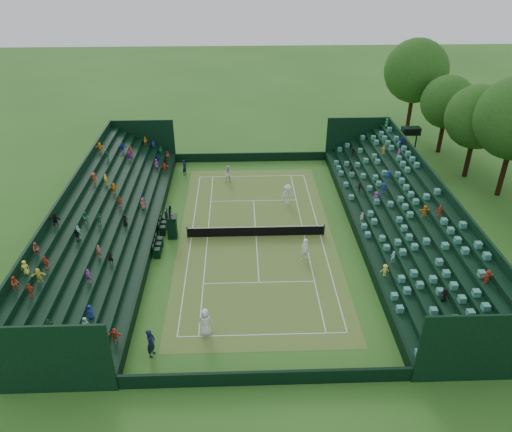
{
  "coord_description": "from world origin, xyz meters",
  "views": [
    {
      "loc": [
        -1.29,
        -35.83,
        22.66
      ],
      "look_at": [
        0.0,
        0.0,
        2.0
      ],
      "focal_mm": 35.0,
      "sensor_mm": 36.0,
      "label": 1
    }
  ],
  "objects_px": {
    "player_near_east": "(305,249)",
    "player_far_east": "(288,194)",
    "tennis_net": "(256,231)",
    "umpire_chair": "(172,224)",
    "player_near_west": "(205,322)",
    "player_far_west": "(229,174)"
  },
  "relations": [
    {
      "from": "tennis_net",
      "to": "player_near_west",
      "type": "xyz_separation_m",
      "value": [
        -3.64,
        -11.65,
        0.47
      ]
    },
    {
      "from": "umpire_chair",
      "to": "player_far_east",
      "type": "xyz_separation_m",
      "value": [
        10.25,
        5.69,
        -0.33
      ]
    },
    {
      "from": "player_near_west",
      "to": "player_far_west",
      "type": "height_order",
      "value": "player_near_west"
    },
    {
      "from": "umpire_chair",
      "to": "player_far_west",
      "type": "xyz_separation_m",
      "value": [
        4.62,
        10.47,
        -0.4
      ]
    },
    {
      "from": "player_far_west",
      "to": "player_far_east",
      "type": "bearing_deg",
      "value": -39.15
    },
    {
      "from": "umpire_chair",
      "to": "player_near_east",
      "type": "xyz_separation_m",
      "value": [
        10.74,
        -3.59,
        -0.36
      ]
    },
    {
      "from": "tennis_net",
      "to": "umpire_chair",
      "type": "bearing_deg",
      "value": 179.2
    },
    {
      "from": "player_near_west",
      "to": "player_far_west",
      "type": "bearing_deg",
      "value": -91.98
    },
    {
      "from": "umpire_chair",
      "to": "player_far_east",
      "type": "bearing_deg",
      "value": 29.04
    },
    {
      "from": "player_near_east",
      "to": "player_far_east",
      "type": "relative_size",
      "value": 0.97
    },
    {
      "from": "player_near_west",
      "to": "player_far_west",
      "type": "xyz_separation_m",
      "value": [
        1.21,
        22.22,
        -0.09
      ]
    },
    {
      "from": "player_far_west",
      "to": "player_far_east",
      "type": "xyz_separation_m",
      "value": [
        5.63,
        -4.79,
        0.07
      ]
    },
    {
      "from": "player_far_west",
      "to": "player_far_east",
      "type": "distance_m",
      "value": 7.39
    },
    {
      "from": "tennis_net",
      "to": "player_far_west",
      "type": "distance_m",
      "value": 10.86
    },
    {
      "from": "player_near_east",
      "to": "player_far_east",
      "type": "bearing_deg",
      "value": -108.53
    },
    {
      "from": "player_near_east",
      "to": "player_far_west",
      "type": "bearing_deg",
      "value": -88.04
    },
    {
      "from": "tennis_net",
      "to": "player_far_east",
      "type": "height_order",
      "value": "player_far_east"
    },
    {
      "from": "umpire_chair",
      "to": "player_far_west",
      "type": "bearing_deg",
      "value": 66.21
    },
    {
      "from": "tennis_net",
      "to": "player_near_east",
      "type": "distance_m",
      "value": 5.09
    },
    {
      "from": "tennis_net",
      "to": "player_near_east",
      "type": "xyz_separation_m",
      "value": [
        3.69,
        -3.49,
        0.42
      ]
    },
    {
      "from": "player_far_west",
      "to": "tennis_net",
      "type": "bearing_deg",
      "value": -75.82
    },
    {
      "from": "tennis_net",
      "to": "player_near_east",
      "type": "height_order",
      "value": "player_near_east"
    }
  ]
}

